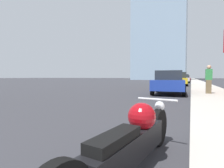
{
  "coord_description": "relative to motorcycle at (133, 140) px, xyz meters",
  "views": [
    {
      "loc": [
        4.3,
        2.47,
        1.11
      ],
      "look_at": [
        2.06,
        7.4,
        0.9
      ],
      "focal_mm": 28.0,
      "sensor_mm": 36.0,
      "label": 1
    }
  ],
  "objects": [
    {
      "name": "parked_car_red",
      "position": [
        -0.62,
        46.62,
        0.42
      ],
      "size": [
        2.11,
        4.5,
        1.59
      ],
      "rotation": [
        0.0,
        0.0,
        0.06
      ],
      "color": "red",
      "rests_on": "ground_plane"
    },
    {
      "name": "parked_car_blue",
      "position": [
        -0.72,
        10.08,
        0.39
      ],
      "size": [
        2.14,
        4.11,
        1.53
      ],
      "rotation": [
        0.0,
        0.0,
        0.05
      ],
      "color": "#1E3899",
      "rests_on": "ground_plane"
    },
    {
      "name": "parked_car_yellow",
      "position": [
        -0.72,
        22.57,
        0.47
      ],
      "size": [
        1.98,
        4.69,
        1.75
      ],
      "rotation": [
        0.0,
        0.0,
        0.06
      ],
      "color": "gold",
      "rests_on": "ground_plane"
    },
    {
      "name": "sidewalk",
      "position": [
        1.85,
        35.63,
        -0.31
      ],
      "size": [
        2.5,
        240.0,
        0.15
      ],
      "color": "#B2ADA3",
      "rests_on": "ground_plane"
    },
    {
      "name": "pedestrian",
      "position": [
        1.54,
        9.73,
        0.62
      ],
      "size": [
        0.36,
        0.23,
        1.66
      ],
      "color": "brown",
      "rests_on": "sidewalk"
    },
    {
      "name": "parked_car_silver",
      "position": [
        -0.68,
        34.26,
        0.45
      ],
      "size": [
        2.16,
        4.32,
        1.66
      ],
      "rotation": [
        0.0,
        0.0,
        0.06
      ],
      "color": "#BCBCC1",
      "rests_on": "ground_plane"
    },
    {
      "name": "distant_tower",
      "position": [
        -11.63,
        75.99,
        25.62
      ],
      "size": [
        20.65,
        20.65,
        52.01
      ],
      "color": "#8CA5BC",
      "rests_on": "ground_plane"
    },
    {
      "name": "motorcycle",
      "position": [
        0.0,
        0.0,
        0.0
      ],
      "size": [
        0.66,
        2.68,
        0.79
      ],
      "rotation": [
        0.0,
        0.0,
        -0.13
      ],
      "color": "black",
      "rests_on": "ground_plane"
    },
    {
      "name": "parked_car_black",
      "position": [
        -0.82,
        56.92,
        0.4
      ],
      "size": [
        2.25,
        4.28,
        1.56
      ],
      "rotation": [
        0.0,
        0.0,
        -0.09
      ],
      "color": "black",
      "rests_on": "ground_plane"
    }
  ]
}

